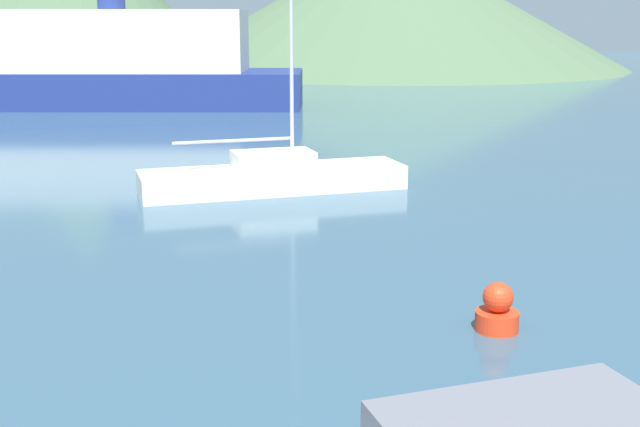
{
  "coord_description": "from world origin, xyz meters",
  "views": [
    {
      "loc": [
        -2.77,
        -2.3,
        5.25
      ],
      "look_at": [
        0.3,
        14.0,
        1.2
      ],
      "focal_mm": 45.0,
      "sensor_mm": 36.0,
      "label": 1
    }
  ],
  "objects": [
    {
      "name": "hill_east",
      "position": [
        21.23,
        84.51,
        6.9
      ],
      "size": [
        50.68,
        50.68,
        13.81
      ],
      "color": "#4C6647",
      "rests_on": "ground_plane"
    },
    {
      "name": "buoy_marker",
      "position": [
        2.64,
        9.89,
        0.36
      ],
      "size": [
        0.75,
        0.75,
        0.87
      ],
      "color": "red",
      "rests_on": "ground_plane"
    },
    {
      "name": "sailboat_inner",
      "position": [
        0.35,
        22.04,
        0.51
      ],
      "size": [
        8.4,
        2.98,
        11.18
      ],
      "rotation": [
        0.0,
        0.0,
        0.12
      ],
      "color": "white",
      "rests_on": "ground_plane"
    },
    {
      "name": "ferry_distant",
      "position": [
        -5.86,
        48.47,
        2.54
      ],
      "size": [
        23.43,
        10.69,
        7.35
      ],
      "rotation": [
        0.0,
        0.0,
        -0.19
      ],
      "color": "navy",
      "rests_on": "ground_plane"
    }
  ]
}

